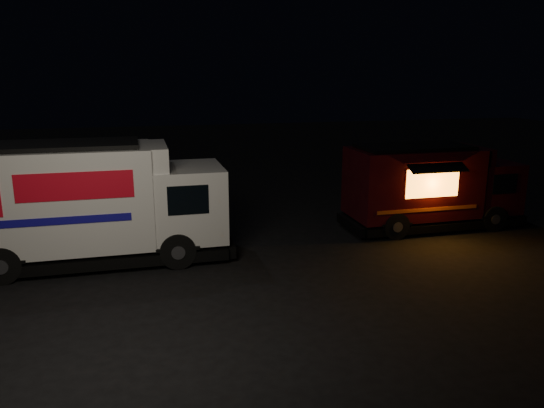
{
  "coord_description": "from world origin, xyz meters",
  "views": [
    {
      "loc": [
        -1.17,
        -12.16,
        5.11
      ],
      "look_at": [
        2.33,
        2.0,
        1.44
      ],
      "focal_mm": 35.0,
      "sensor_mm": 36.0,
      "label": 1
    }
  ],
  "objects": [
    {
      "name": "ground",
      "position": [
        0.0,
        0.0,
        0.0
      ],
      "size": [
        80.0,
        80.0,
        0.0
      ],
      "primitive_type": "plane",
      "color": "black",
      "rests_on": "ground"
    },
    {
      "name": "white_truck",
      "position": [
        -2.48,
        2.46,
        1.65
      ],
      "size": [
        7.31,
        2.54,
        3.31
      ],
      "primitive_type": null,
      "rotation": [
        0.0,
        0.0,
        0.01
      ],
      "color": "silver",
      "rests_on": "ground"
    },
    {
      "name": "red_truck",
      "position": [
        8.17,
        3.28,
        1.39
      ],
      "size": [
        6.01,
        2.26,
        2.79
      ],
      "primitive_type": null,
      "rotation": [
        0.0,
        0.0,
        0.01
      ],
      "color": "black",
      "rests_on": "ground"
    }
  ]
}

